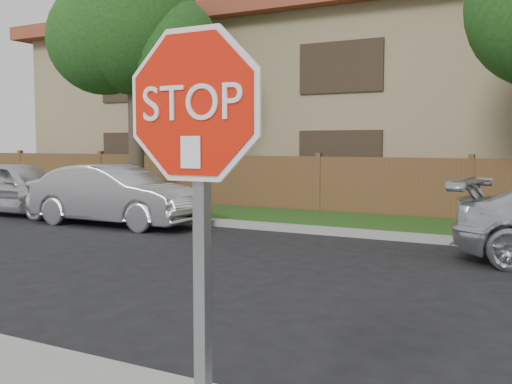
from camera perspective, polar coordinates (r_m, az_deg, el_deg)
The scene contains 8 objects.
far_curb at distance 12.35m, azimuth 17.22°, elevation -4.35°, with size 70.00×0.30×0.15m, color gray.
grass_strip at distance 13.96m, azimuth 18.61°, elevation -3.43°, with size 70.00×3.00×0.12m, color #1E4714.
fence at distance 15.45m, azimuth 19.76°, elevation 0.06°, with size 70.00×0.12×1.60m, color brown.
apartment_building at distance 21.01m, azimuth 22.48°, elevation 8.59°, with size 35.20×9.20×7.20m.
tree_left at distance 17.90m, azimuth -11.75°, elevation 15.06°, with size 4.80×3.90×7.78m.
stop_sign at distance 2.83m, azimuth -5.71°, elevation 1.77°, with size 1.01×0.13×2.55m.
sedan_far_left at distance 17.66m, azimuth -21.64°, elevation 0.38°, with size 1.76×4.38×1.49m, color silver.
sedan_left at distance 14.69m, azimuth -13.24°, elevation -0.30°, with size 1.54×4.41×1.45m, color #B9B8BD.
Camera 1 is at (2.46, -3.81, 1.97)m, focal length 42.00 mm.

